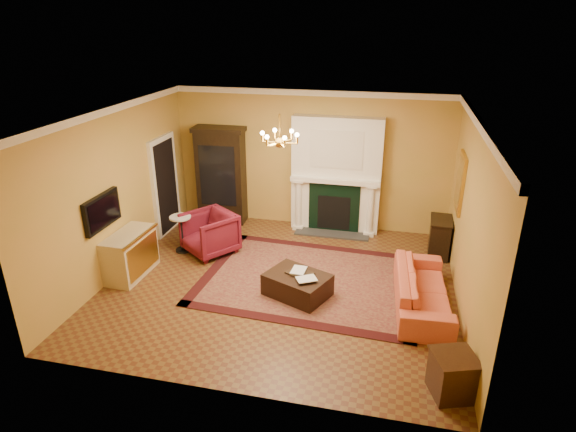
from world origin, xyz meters
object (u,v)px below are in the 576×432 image
(commode, at_px, (130,254))
(leather_ottoman, at_px, (297,285))
(pedestal_table, at_px, (181,231))
(coral_sofa, at_px, (423,284))
(wingback_armchair, at_px, (209,231))
(china_cabinet, at_px, (221,177))
(console_table, at_px, (439,238))
(end_table, at_px, (452,376))

(commode, xyz_separation_m, leather_ottoman, (3.10, -0.02, -0.20))
(pedestal_table, height_order, coral_sofa, coral_sofa)
(leather_ottoman, bearing_deg, wingback_armchair, 172.95)
(wingback_armchair, distance_m, commode, 1.58)
(wingback_armchair, height_order, coral_sofa, wingback_armchair)
(wingback_armchair, bearing_deg, leather_ottoman, 6.26)
(china_cabinet, distance_m, wingback_armchair, 1.75)
(pedestal_table, xyz_separation_m, console_table, (5.01, 0.97, -0.07))
(commode, xyz_separation_m, console_table, (5.51, 2.06, -0.04))
(china_cabinet, bearing_deg, console_table, -11.26)
(commode, bearing_deg, wingback_armchair, 48.92)
(china_cabinet, xyz_separation_m, end_table, (4.69, -4.65, -0.77))
(end_table, bearing_deg, console_table, 89.12)
(commode, xyz_separation_m, end_table, (5.45, -1.86, -0.13))
(china_cabinet, relative_size, wingback_armchair, 2.27)
(pedestal_table, relative_size, commode, 0.69)
(commode, bearing_deg, end_table, -17.37)
(wingback_armchair, bearing_deg, console_table, 48.03)
(commode, relative_size, console_table, 1.48)
(pedestal_table, xyz_separation_m, end_table, (4.95, -2.95, -0.16))
(china_cabinet, bearing_deg, pedestal_table, -101.13)
(end_table, bearing_deg, coral_sofa, 98.92)
(end_table, distance_m, console_table, 3.93)
(wingback_armchair, xyz_separation_m, coral_sofa, (4.07, -1.06, -0.05))
(leather_ottoman, bearing_deg, coral_sofa, 27.04)
(pedestal_table, xyz_separation_m, leather_ottoman, (2.60, -1.11, -0.24))
(console_table, distance_m, leather_ottoman, 3.19)
(pedestal_table, bearing_deg, china_cabinet, 81.51)
(commode, distance_m, end_table, 5.76)
(console_table, bearing_deg, end_table, -87.68)
(wingback_armchair, distance_m, console_table, 4.53)
(wingback_armchair, relative_size, console_table, 1.25)
(console_table, bearing_deg, coral_sofa, -97.52)
(coral_sofa, distance_m, leather_ottoman, 2.05)
(coral_sofa, xyz_separation_m, leather_ottoman, (-2.04, -0.13, -0.21))
(wingback_armchair, xyz_separation_m, commode, (-1.07, -1.16, -0.05))
(commode, bearing_deg, china_cabinet, 76.29)
(console_table, height_order, leather_ottoman, console_table)
(china_cabinet, xyz_separation_m, console_table, (4.75, -0.72, -0.67))
(coral_sofa, height_order, leather_ottoman, coral_sofa)
(china_cabinet, bearing_deg, coral_sofa, -34.02)
(commode, relative_size, end_table, 1.98)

